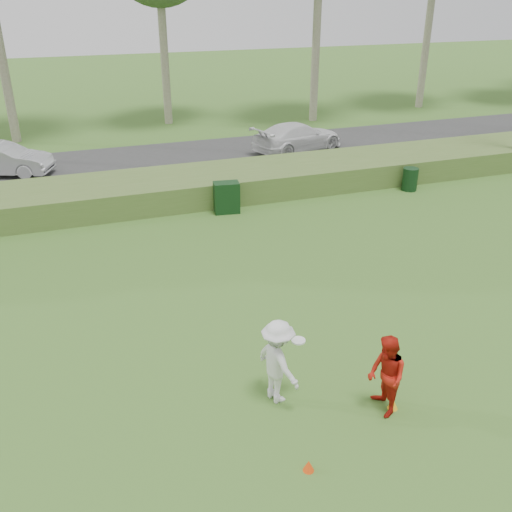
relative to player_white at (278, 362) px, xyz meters
name	(u,v)px	position (x,y,z in m)	size (l,w,h in m)	color
ground	(326,404)	(0.81, -0.48, -0.85)	(120.00, 120.00, 0.00)	#346220
reed_strip	(183,187)	(0.81, 11.52, -0.40)	(80.00, 3.00, 0.90)	#446428
park_road	(158,162)	(0.81, 16.52, -0.82)	(80.00, 6.00, 0.06)	#2D2D2D
player_white	(278,362)	(0.00, 0.00, 0.00)	(0.99, 1.23, 1.70)	silver
player_red	(386,376)	(1.72, -0.99, -0.05)	(0.78, 0.60, 1.60)	red
cone_orange	(309,466)	(-0.17, -1.85, -0.75)	(0.19, 0.19, 0.21)	#F5420C
cone_yellow	(393,404)	(1.93, -0.99, -0.75)	(0.19, 0.19, 0.21)	yellow
utility_cabinet	(227,197)	(1.93, 9.72, -0.32)	(0.86, 0.54, 1.07)	black
trash_bin	(410,179)	(9.19, 9.63, -0.42)	(0.58, 0.58, 0.87)	black
car_mid	(2,159)	(-5.51, 16.65, -0.15)	(1.37, 3.93, 1.29)	silver
car_right	(298,137)	(7.28, 16.06, -0.14)	(1.83, 4.50, 1.30)	silver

